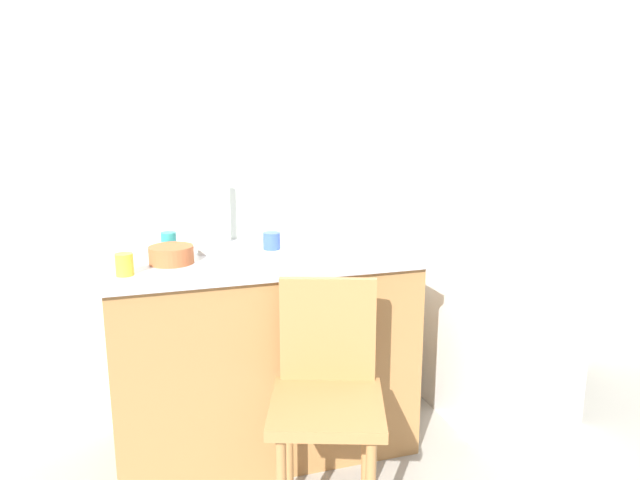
# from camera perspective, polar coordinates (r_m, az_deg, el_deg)

# --- Properties ---
(back_wall) EXTENTS (4.80, 0.10, 2.44)m
(back_wall) POSITION_cam_1_polar(r_m,az_deg,el_deg) (2.89, 0.10, 7.11)
(back_wall) COLOR silver
(back_wall) RESTS_ON ground_plane
(cabinet_base) EXTENTS (1.26, 0.60, 0.86)m
(cabinet_base) POSITION_cam_1_polar(r_m,az_deg,el_deg) (2.67, -5.55, -11.07)
(cabinet_base) COLOR #A87542
(cabinet_base) RESTS_ON ground_plane
(countertop) EXTENTS (1.30, 0.64, 0.04)m
(countertop) POSITION_cam_1_polar(r_m,az_deg,el_deg) (2.52, -5.77, -1.69)
(countertop) COLOR #B7B7BC
(countertop) RESTS_ON cabinet_base
(faucet) EXTENTS (0.02, 0.02, 0.28)m
(faucet) POSITION_cam_1_polar(r_m,az_deg,el_deg) (2.71, -9.08, 2.71)
(faucet) COLOR #B7B7BC
(faucet) RESTS_ON countertop
(refrigerator) EXTENTS (0.62, 0.60, 1.44)m
(refrigerator) POSITION_cam_1_polar(r_m,az_deg,el_deg) (3.03, 17.14, -2.83)
(refrigerator) COLOR white
(refrigerator) RESTS_ON ground_plane
(chair) EXTENTS (0.51, 0.51, 0.89)m
(chair) POSITION_cam_1_polar(r_m,az_deg,el_deg) (2.19, 0.70, -14.55)
(chair) COLOR #A87542
(chair) RESTS_ON ground_plane
(dish_tray) EXTENTS (0.28, 0.20, 0.05)m
(dish_tray) POSITION_cam_1_polar(r_m,az_deg,el_deg) (2.51, 0.44, -0.61)
(dish_tray) COLOR white
(dish_tray) RESTS_ON countertop
(terracotta_bowl) EXTENTS (0.18, 0.18, 0.07)m
(terracotta_bowl) POSITION_cam_1_polar(r_m,az_deg,el_deg) (2.40, -14.28, -1.39)
(terracotta_bowl) COLOR #B25B33
(terracotta_bowl) RESTS_ON countertop
(cup_white) EXTENTS (0.07, 0.07, 0.11)m
(cup_white) POSITION_cam_1_polar(r_m,az_deg,el_deg) (2.52, -11.11, -0.16)
(cup_white) COLOR white
(cup_white) RESTS_ON countertop
(cup_blue) EXTENTS (0.08, 0.08, 0.07)m
(cup_blue) POSITION_cam_1_polar(r_m,az_deg,el_deg) (2.57, -4.73, -0.08)
(cup_blue) COLOR blue
(cup_blue) RESTS_ON countertop
(cup_teal) EXTENTS (0.06, 0.06, 0.10)m
(cup_teal) POSITION_cam_1_polar(r_m,az_deg,el_deg) (2.54, -14.50, -0.35)
(cup_teal) COLOR teal
(cup_teal) RESTS_ON countertop
(cup_yellow) EXTENTS (0.07, 0.07, 0.08)m
(cup_yellow) POSITION_cam_1_polar(r_m,az_deg,el_deg) (2.27, -18.51, -2.27)
(cup_yellow) COLOR yellow
(cup_yellow) RESTS_ON countertop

